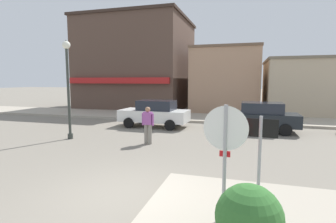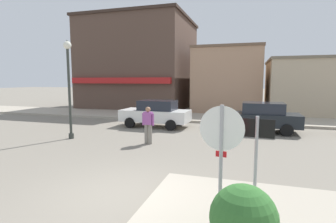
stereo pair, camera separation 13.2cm
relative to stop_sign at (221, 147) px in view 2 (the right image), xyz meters
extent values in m
plane|color=gray|center=(-2.44, 0.60, -1.52)|extent=(160.00, 160.00, 0.00)
cube|color=#A89E8C|center=(-2.44, 13.59, -1.44)|extent=(80.00, 4.00, 0.15)
cylinder|color=#9E9EA3|center=(0.00, -0.01, -0.37)|extent=(0.07, 0.07, 2.30)
cylinder|color=red|center=(0.00, 0.01, 0.35)|extent=(0.76, 0.09, 0.76)
cylinder|color=white|center=(0.00, 0.00, 0.35)|extent=(0.82, 0.09, 0.82)
cube|color=red|center=(0.00, 0.01, -0.13)|extent=(0.20, 0.03, 0.11)
cylinder|color=#9E9EA3|center=(0.61, 0.14, -0.47)|extent=(0.06, 0.06, 2.10)
cube|color=black|center=(0.61, 0.15, 0.36)|extent=(0.60, 0.07, 0.34)
cube|color=white|center=(0.61, 0.15, 0.36)|extent=(0.54, 0.06, 0.29)
cube|color=black|center=(0.61, 0.16, 0.36)|extent=(0.34, 0.04, 0.08)
sphere|color=#336B2D|center=(0.43, -0.96, -0.79)|extent=(1.00, 1.00, 1.00)
cylinder|color=#333833|center=(-7.48, 5.49, 0.58)|extent=(0.12, 0.12, 4.20)
cylinder|color=#333833|center=(-7.48, 5.49, -1.40)|extent=(0.24, 0.24, 0.24)
sphere|color=white|center=(-7.48, 5.49, 2.79)|extent=(0.36, 0.36, 0.36)
cone|color=#333833|center=(-7.48, 5.49, 2.94)|extent=(0.32, 0.32, 0.18)
cube|color=white|center=(-4.76, 9.61, -0.85)|extent=(4.05, 1.81, 0.66)
cube|color=#1E232D|center=(-4.61, 9.61, -0.24)|extent=(2.12, 1.45, 0.56)
cylinder|color=black|center=(-6.02, 8.80, -1.22)|extent=(0.60, 0.20, 0.60)
cylinder|color=black|center=(-5.98, 10.50, -1.22)|extent=(0.60, 0.20, 0.60)
cylinder|color=black|center=(-3.54, 8.73, -1.22)|extent=(0.60, 0.20, 0.60)
cylinder|color=black|center=(-3.50, 10.43, -1.22)|extent=(0.60, 0.20, 0.60)
cube|color=black|center=(1.06, 9.81, -0.85)|extent=(4.01, 1.73, 0.66)
cube|color=#1E232D|center=(1.21, 9.81, -0.24)|extent=(2.09, 1.41, 0.56)
cylinder|color=black|center=(-0.19, 8.97, -1.22)|extent=(0.60, 0.18, 0.60)
cylinder|color=black|center=(-0.18, 10.67, -1.22)|extent=(0.60, 0.18, 0.60)
cylinder|color=black|center=(2.29, 8.95, -1.22)|extent=(0.60, 0.18, 0.60)
cylinder|color=black|center=(2.30, 10.65, -1.22)|extent=(0.60, 0.18, 0.60)
cylinder|color=gray|center=(-3.53, 5.57, -1.09)|extent=(0.16, 0.16, 0.85)
cylinder|color=gray|center=(-3.71, 5.58, -1.09)|extent=(0.16, 0.16, 0.85)
cube|color=#994C99|center=(-3.62, 5.57, -0.40)|extent=(0.37, 0.24, 0.54)
sphere|color=#9E7051|center=(-3.62, 5.57, -0.02)|extent=(0.22, 0.22, 0.22)
cylinder|color=#994C99|center=(-3.39, 5.56, -0.45)|extent=(0.09, 0.09, 0.52)
cylinder|color=#994C99|center=(-3.85, 5.59, -0.45)|extent=(0.09, 0.09, 0.52)
cube|color=brown|center=(-10.11, 20.10, 2.69)|extent=(9.69, 9.03, 8.40)
cube|color=#B21E1E|center=(-10.11, 15.44, 1.18)|extent=(9.20, 0.40, 0.50)
cube|color=#352721|center=(-10.11, 20.10, 7.01)|extent=(9.98, 9.30, 0.24)
cube|color=tan|center=(-1.34, 20.24, 1.14)|extent=(5.63, 7.97, 5.32)
cube|color=brown|center=(-1.34, 20.24, 3.90)|extent=(5.74, 8.13, 0.20)
cube|color=tan|center=(6.14, 19.03, 0.59)|extent=(8.36, 7.34, 4.21)
cube|color=#716452|center=(6.14, 19.03, 2.79)|extent=(8.53, 7.49, 0.20)
camera|label=1|loc=(0.32, -4.78, 1.22)|focal=28.00mm
camera|label=2|loc=(0.44, -4.74, 1.22)|focal=28.00mm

